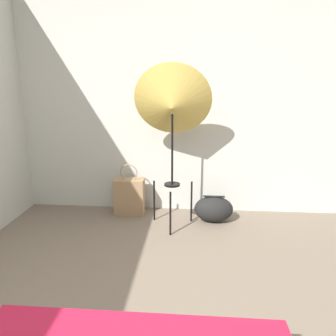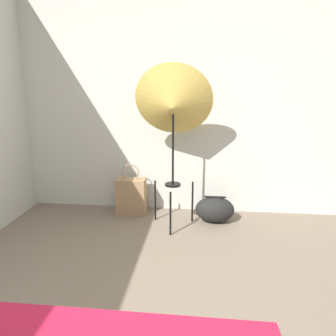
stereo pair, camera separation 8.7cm
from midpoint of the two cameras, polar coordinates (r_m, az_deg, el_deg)
name	(u,v)px [view 2 (the right image)]	position (r m, az deg, el deg)	size (l,w,h in m)	color
wall_back	(164,100)	(3.79, -0.06, 11.73)	(8.00, 0.05, 2.60)	beige
photo_umbrella	(173,105)	(3.28, 1.67, 10.86)	(0.79, 0.49, 1.68)	black
tote_bag	(131,196)	(3.86, -5.81, -4.82)	(0.34, 0.18, 0.60)	#9E7A56
duffel_bag	(215,210)	(3.67, 8.81, -7.16)	(0.43, 0.29, 0.29)	black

